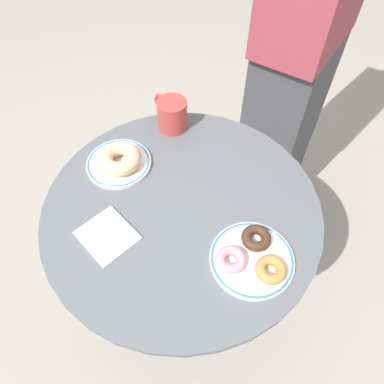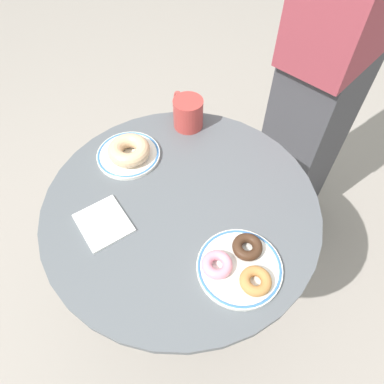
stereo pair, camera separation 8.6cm
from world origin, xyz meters
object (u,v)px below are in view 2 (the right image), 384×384
(plate_right, at_px, (238,268))
(person_figure, at_px, (332,62))
(donut_glazed, at_px, (129,150))
(cafe_table, at_px, (183,245))
(paper_napkin, at_px, (103,223))
(donut_old_fashioned, at_px, (255,281))
(donut_chocolate, at_px, (247,247))
(coffee_mug, at_px, (188,112))
(plate_left, at_px, (128,155))
(donut_pink_frosted, at_px, (217,265))

(plate_right, distance_m, person_figure, 0.78)
(plate_right, xyz_separation_m, donut_glazed, (-0.42, -0.02, 0.03))
(cafe_table, xyz_separation_m, paper_napkin, (-0.07, -0.18, 0.22))
(plate_right, height_order, donut_glazed, donut_glazed)
(donut_old_fashioned, xyz_separation_m, donut_chocolate, (-0.07, 0.04, 0.00))
(donut_chocolate, bearing_deg, person_figure, 115.83)
(coffee_mug, bearing_deg, donut_glazed, -86.03)
(plate_left, relative_size, person_figure, 0.10)
(plate_left, distance_m, plate_right, 0.43)
(donut_chocolate, bearing_deg, paper_napkin, -139.70)
(donut_chocolate, bearing_deg, plate_left, -171.70)
(donut_glazed, distance_m, donut_pink_frosted, 0.40)
(paper_napkin, bearing_deg, donut_old_fashioned, 28.51)
(plate_right, height_order, donut_pink_frosted, donut_pink_frosted)
(cafe_table, distance_m, donut_old_fashioned, 0.36)
(cafe_table, height_order, donut_glazed, donut_glazed)
(cafe_table, xyz_separation_m, coffee_mug, (-0.22, 0.19, 0.26))
(donut_old_fashioned, height_order, paper_napkin, donut_old_fashioned)
(plate_left, xyz_separation_m, plate_right, (0.43, 0.02, 0.00))
(paper_napkin, bearing_deg, donut_chocolate, 40.30)
(cafe_table, bearing_deg, paper_napkin, -109.81)
(cafe_table, relative_size, person_figure, 0.46)
(donut_old_fashioned, bearing_deg, person_figure, 118.99)
(cafe_table, relative_size, donut_chocolate, 11.26)
(donut_glazed, bearing_deg, cafe_table, 5.46)
(donut_old_fashioned, bearing_deg, donut_pink_frosted, -153.32)
(donut_glazed, distance_m, donut_chocolate, 0.41)
(cafe_table, height_order, person_figure, person_figure)
(coffee_mug, xyz_separation_m, person_figure, (0.10, 0.51, 0.02))
(donut_old_fashioned, bearing_deg, paper_napkin, -151.49)
(donut_chocolate, relative_size, coffee_mug, 0.53)
(donut_glazed, bearing_deg, plate_left, -178.50)
(plate_left, distance_m, person_figure, 0.72)
(paper_napkin, bearing_deg, plate_left, 133.29)
(donut_old_fashioned, distance_m, paper_napkin, 0.38)
(plate_left, distance_m, donut_glazed, 0.03)
(donut_pink_frosted, distance_m, person_figure, 0.80)
(donut_glazed, bearing_deg, coffee_mug, 93.97)
(donut_old_fashioned, relative_size, coffee_mug, 0.53)
(donut_pink_frosted, bearing_deg, plate_left, 177.11)
(plate_left, relative_size, plate_right, 0.92)
(cafe_table, xyz_separation_m, donut_chocolate, (0.20, 0.04, 0.24))
(donut_glazed, relative_size, donut_chocolate, 1.68)
(cafe_table, relative_size, paper_napkin, 6.18)
(plate_right, relative_size, donut_old_fashioned, 2.78)
(donut_old_fashioned, distance_m, donut_pink_frosted, 0.09)
(plate_right, bearing_deg, plate_left, -177.70)
(donut_old_fashioned, height_order, coffee_mug, coffee_mug)
(donut_chocolate, bearing_deg, coffee_mug, 160.68)
(cafe_table, height_order, donut_chocolate, donut_chocolate)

